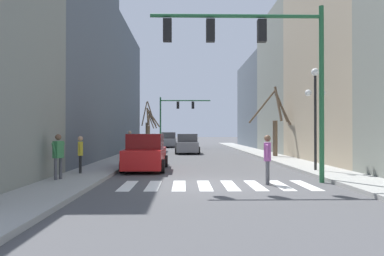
{
  "coord_description": "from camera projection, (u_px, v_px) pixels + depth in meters",
  "views": [
    {
      "loc": [
        -1.17,
        -13.5,
        1.91
      ],
      "look_at": [
        -0.27,
        29.55,
        2.32
      ],
      "focal_mm": 35.0,
      "sensor_mm": 36.0,
      "label": 1
    }
  ],
  "objects": [
    {
      "name": "pedestrian_crossing_street",
      "position": [
        80.0,
        151.0,
        15.85
      ],
      "size": [
        0.3,
        0.67,
        1.57
      ],
      "rotation": [
        0.0,
        0.0,
        1.86
      ],
      "color": "black",
      "rests_on": "sidewalk_left"
    },
    {
      "name": "car_parked_right_near",
      "position": [
        146.0,
        153.0,
        18.56
      ],
      "size": [
        2.04,
        4.71,
        1.8
      ],
      "rotation": [
        0.0,
        0.0,
        1.57
      ],
      "color": "red",
      "rests_on": "ground_plane"
    },
    {
      "name": "car_driving_away_lane",
      "position": [
        169.0,
        140.0,
        45.89
      ],
      "size": [
        2.07,
        4.73,
        1.82
      ],
      "rotation": [
        0.0,
        0.0,
        1.57
      ],
      "color": "gray",
      "rests_on": "ground_plane"
    },
    {
      "name": "pedestrian_on_left_sidewalk",
      "position": [
        130.0,
        141.0,
        26.49
      ],
      "size": [
        0.63,
        0.6,
        1.81
      ],
      "rotation": [
        0.0,
        0.0,
        5.53
      ],
      "color": "#7A705B",
      "rests_on": "sidewalk_left"
    },
    {
      "name": "crosswalk_stripes",
      "position": [
        217.0,
        185.0,
        13.21
      ],
      "size": [
        6.75,
        2.6,
        0.01
      ],
      "color": "white",
      "rests_on": "ground_plane"
    },
    {
      "name": "traffic_signal_far",
      "position": [
        175.0,
        111.0,
        44.1
      ],
      "size": [
        5.99,
        0.28,
        5.98
      ],
      "color": "#236038",
      "rests_on": "ground_plane"
    },
    {
      "name": "street_tree_right_mid",
      "position": [
        150.0,
        129.0,
        47.47
      ],
      "size": [
        1.52,
        1.98,
        4.46
      ],
      "color": "brown",
      "rests_on": "sidewalk_left"
    },
    {
      "name": "sidewalk_left",
      "position": [
        70.0,
        183.0,
        13.39
      ],
      "size": [
        2.09,
        90.0,
        0.15
      ],
      "color": "#9E9E99",
      "rests_on": "ground_plane"
    },
    {
      "name": "ground_plane",
      "position": [
        217.0,
        184.0,
        13.5
      ],
      "size": [
        240.0,
        240.0,
        0.0
      ],
      "primitive_type": "plane",
      "color": "#4C4C4F"
    },
    {
      "name": "building_row_right",
      "position": [
        313.0,
        86.0,
        30.43
      ],
      "size": [
        6.0,
        44.92,
        12.5
      ],
      "color": "gray",
      "rests_on": "ground_plane"
    },
    {
      "name": "pedestrian_near_right_corner",
      "position": [
        268.0,
        155.0,
        13.51
      ],
      "size": [
        0.34,
        0.76,
        1.78
      ],
      "rotation": [
        0.0,
        0.0,
        1.29
      ],
      "color": "#4C4C51",
      "rests_on": "ground_plane"
    },
    {
      "name": "street_tree_left_far",
      "position": [
        276.0,
        124.0,
        26.82
      ],
      "size": [
        2.9,
        1.46,
        5.02
      ],
      "color": "brown",
      "rests_on": "sidewalk_right"
    },
    {
      "name": "street_tree_right_far",
      "position": [
        148.0,
        125.0,
        42.22
      ],
      "size": [
        1.53,
        1.91,
        5.25
      ],
      "color": "brown",
      "rests_on": "sidewalk_left"
    },
    {
      "name": "sidewalk_right",
      "position": [
        361.0,
        182.0,
        13.61
      ],
      "size": [
        2.09,
        90.0,
        0.15
      ],
      "color": "#9E9E99",
      "rests_on": "ground_plane"
    },
    {
      "name": "car_driving_toward_lane",
      "position": [
        187.0,
        144.0,
        32.68
      ],
      "size": [
        2.1,
        4.38,
        1.71
      ],
      "rotation": [
        0.0,
        0.0,
        -1.57
      ],
      "color": "gray",
      "rests_on": "ground_plane"
    },
    {
      "name": "street_lamp_right_corner",
      "position": [
        315.0,
        98.0,
        17.12
      ],
      "size": [
        0.95,
        0.36,
        4.67
      ],
      "color": "black",
      "rests_on": "sidewalk_right"
    },
    {
      "name": "pedestrian_on_right_sidewalk",
      "position": [
        58.0,
        153.0,
        13.71
      ],
      "size": [
        0.33,
        0.7,
        1.67
      ],
      "rotation": [
        0.0,
        0.0,
        1.24
      ],
      "color": "#4C4C51",
      "rests_on": "sidewalk_left"
    },
    {
      "name": "traffic_signal_near",
      "position": [
        260.0,
        52.0,
        13.95
      ],
      "size": [
        6.5,
        0.28,
        6.62
      ],
      "color": "#236038",
      "rests_on": "ground_plane"
    },
    {
      "name": "building_row_left",
      "position": [
        68.0,
        74.0,
        26.23
      ],
      "size": [
        6.0,
        35.86,
        13.77
      ],
      "color": "gray",
      "rests_on": "ground_plane"
    }
  ]
}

